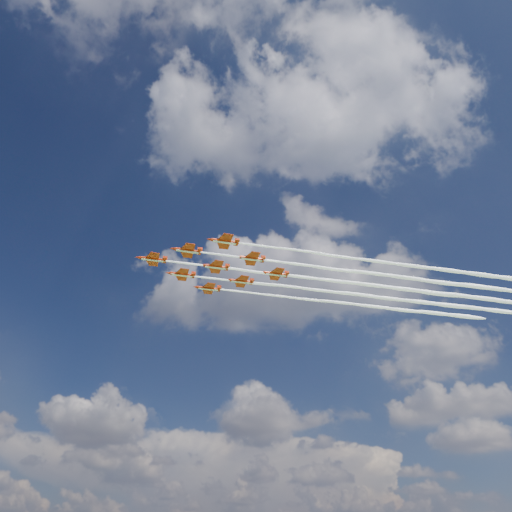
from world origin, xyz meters
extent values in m
cylinder|color=#AD2409|center=(-22.54, -11.97, 84.70)|extent=(6.97, 4.15, 1.00)
cone|color=#AD2409|center=(-26.62, -14.00, 84.70)|extent=(2.08, 1.71, 1.00)
cone|color=#AD2409|center=(-18.70, -10.06, 84.70)|extent=(1.63, 1.43, 0.91)
ellipsoid|color=black|center=(-24.17, -12.78, 85.11)|extent=(2.07, 1.59, 0.65)
cube|color=#AD2409|center=(-22.13, -11.77, 84.65)|extent=(6.35, 8.81, 0.13)
cube|color=#AD2409|center=(-19.28, -10.34, 84.70)|extent=(2.60, 3.51, 0.11)
cube|color=#AD2409|center=(-19.11, -10.26, 85.52)|extent=(1.36, 0.76, 1.64)
cube|color=white|center=(-22.54, -11.97, 84.24)|extent=(6.49, 3.78, 0.11)
cylinder|color=#AD2409|center=(-10.11, -14.40, 84.70)|extent=(6.97, 4.15, 1.00)
cone|color=#AD2409|center=(-14.19, -16.43, 84.70)|extent=(2.08, 1.71, 1.00)
cone|color=#AD2409|center=(-6.27, -12.49, 84.70)|extent=(1.63, 1.43, 0.91)
ellipsoid|color=black|center=(-11.74, -15.21, 85.11)|extent=(2.07, 1.59, 0.65)
cube|color=#AD2409|center=(-9.70, -14.19, 84.65)|extent=(6.35, 8.81, 0.13)
cube|color=#AD2409|center=(-6.85, -12.77, 84.70)|extent=(2.60, 3.51, 0.11)
cube|color=#AD2409|center=(-6.68, -12.69, 85.52)|extent=(1.36, 0.76, 1.64)
cube|color=white|center=(-10.11, -14.40, 84.24)|extent=(6.49, 3.78, 0.11)
cylinder|color=#AD2409|center=(-16.98, -0.59, 84.70)|extent=(6.97, 4.15, 1.00)
cone|color=#AD2409|center=(-21.06, -2.62, 84.70)|extent=(2.08, 1.71, 1.00)
cone|color=#AD2409|center=(-13.15, 1.32, 84.70)|extent=(1.63, 1.43, 0.91)
ellipsoid|color=black|center=(-18.61, -1.40, 85.11)|extent=(2.07, 1.59, 0.65)
cube|color=#AD2409|center=(-16.57, -0.39, 84.65)|extent=(6.35, 8.81, 0.13)
cube|color=#AD2409|center=(-13.72, 1.04, 84.70)|extent=(2.60, 3.51, 0.11)
cube|color=#AD2409|center=(-13.55, 1.12, 85.52)|extent=(1.36, 0.76, 1.64)
cube|color=white|center=(-16.98, -0.59, 84.24)|extent=(6.49, 3.78, 0.11)
cylinder|color=#AD2409|center=(2.32, -16.82, 84.70)|extent=(6.97, 4.15, 1.00)
cone|color=#AD2409|center=(-1.76, -18.85, 84.70)|extent=(2.08, 1.71, 1.00)
cone|color=#AD2409|center=(6.16, -14.91, 84.70)|extent=(1.63, 1.43, 0.91)
ellipsoid|color=black|center=(0.69, -17.63, 85.11)|extent=(2.07, 1.59, 0.65)
cube|color=#AD2409|center=(2.73, -16.62, 84.65)|extent=(6.35, 8.81, 0.13)
cube|color=#AD2409|center=(5.58, -15.20, 84.70)|extent=(2.60, 3.51, 0.11)
cube|color=#AD2409|center=(5.75, -15.12, 85.52)|extent=(1.36, 0.76, 1.64)
cube|color=white|center=(2.32, -16.82, 84.24)|extent=(6.49, 3.78, 0.11)
cylinder|color=#AD2409|center=(-4.55, -3.02, 84.70)|extent=(6.97, 4.15, 1.00)
cone|color=#AD2409|center=(-8.63, -5.05, 84.70)|extent=(2.08, 1.71, 1.00)
cone|color=#AD2409|center=(-0.72, -1.11, 84.70)|extent=(1.63, 1.43, 0.91)
ellipsoid|color=black|center=(-6.18, -3.83, 85.11)|extent=(2.07, 1.59, 0.65)
cube|color=#AD2409|center=(-4.14, -2.81, 84.65)|extent=(6.35, 8.81, 0.13)
cube|color=#AD2409|center=(-1.29, -1.39, 84.70)|extent=(2.60, 3.51, 0.11)
cube|color=#AD2409|center=(-1.12, -1.31, 85.52)|extent=(1.36, 0.76, 1.64)
cube|color=white|center=(-4.55, -3.02, 84.24)|extent=(6.49, 3.78, 0.11)
cylinder|color=#AD2409|center=(-11.42, 10.79, 84.70)|extent=(6.97, 4.15, 1.00)
cone|color=#AD2409|center=(-15.50, 8.76, 84.70)|extent=(2.08, 1.71, 1.00)
cone|color=#AD2409|center=(-7.59, 12.70, 84.70)|extent=(1.63, 1.43, 0.91)
ellipsoid|color=black|center=(-13.06, 9.98, 85.11)|extent=(2.07, 1.59, 0.65)
cube|color=#AD2409|center=(-11.02, 10.99, 84.65)|extent=(6.35, 8.81, 0.13)
cube|color=#AD2409|center=(-8.16, 12.42, 84.70)|extent=(2.60, 3.51, 0.11)
cube|color=#AD2409|center=(-8.00, 12.50, 85.52)|extent=(1.36, 0.76, 1.64)
cube|color=white|center=(-11.42, 10.79, 84.24)|extent=(6.49, 3.78, 0.11)
cylinder|color=#AD2409|center=(7.88, -5.44, 84.70)|extent=(6.97, 4.15, 1.00)
cone|color=#AD2409|center=(3.80, -7.47, 84.70)|extent=(2.08, 1.71, 1.00)
cone|color=#AD2409|center=(11.71, -3.53, 84.70)|extent=(1.63, 1.43, 0.91)
ellipsoid|color=black|center=(6.25, -6.25, 85.11)|extent=(2.07, 1.59, 0.65)
cube|color=#AD2409|center=(8.29, -5.24, 84.65)|extent=(6.35, 8.81, 0.13)
cube|color=#AD2409|center=(11.14, -3.82, 84.70)|extent=(2.60, 3.51, 0.11)
cube|color=#AD2409|center=(11.31, -3.74, 85.52)|extent=(1.36, 0.76, 1.64)
cube|color=white|center=(7.88, -5.44, 84.24)|extent=(6.49, 3.78, 0.11)
cylinder|color=#AD2409|center=(1.01, 8.36, 84.70)|extent=(6.97, 4.15, 1.00)
cone|color=#AD2409|center=(-3.07, 6.33, 84.70)|extent=(2.08, 1.71, 1.00)
cone|color=#AD2409|center=(4.84, 10.27, 84.70)|extent=(1.63, 1.43, 0.91)
ellipsoid|color=black|center=(-0.63, 7.55, 85.11)|extent=(2.07, 1.59, 0.65)
cube|color=#AD2409|center=(1.41, 8.57, 84.65)|extent=(6.35, 8.81, 0.13)
cube|color=#AD2409|center=(4.27, 9.99, 84.70)|extent=(2.60, 3.51, 0.11)
cube|color=#AD2409|center=(4.43, 10.07, 85.52)|extent=(1.36, 0.76, 1.64)
cube|color=white|center=(1.01, 8.36, 84.24)|extent=(6.49, 3.78, 0.11)
cylinder|color=#AD2409|center=(13.44, 5.94, 84.70)|extent=(6.97, 4.15, 1.00)
cone|color=#AD2409|center=(9.36, 3.91, 84.70)|extent=(2.08, 1.71, 1.00)
cone|color=#AD2409|center=(17.27, 7.85, 84.70)|extent=(1.63, 1.43, 0.91)
ellipsoid|color=black|center=(11.80, 5.13, 85.11)|extent=(2.07, 1.59, 0.65)
cube|color=#AD2409|center=(13.84, 6.14, 84.65)|extent=(6.35, 8.81, 0.13)
cube|color=#AD2409|center=(16.70, 7.56, 84.70)|extent=(2.60, 3.51, 0.11)
cube|color=#AD2409|center=(16.86, 7.64, 85.52)|extent=(1.36, 0.76, 1.64)
cube|color=white|center=(13.44, 5.94, 84.24)|extent=(6.49, 3.78, 0.11)
camera|label=1|loc=(39.03, -135.41, 4.00)|focal=35.00mm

